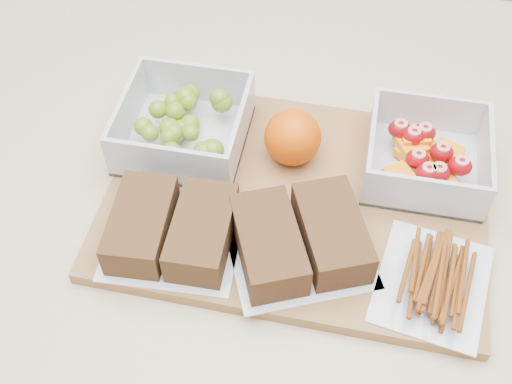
% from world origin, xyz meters
% --- Properties ---
extents(counter, '(1.20, 0.90, 0.90)m').
position_xyz_m(counter, '(0.00, 0.00, 0.45)').
color(counter, beige).
rests_on(counter, ground).
extents(cutting_board, '(0.42, 0.31, 0.02)m').
position_xyz_m(cutting_board, '(0.03, 0.00, 0.91)').
color(cutting_board, olive).
rests_on(cutting_board, counter).
extents(grape_container, '(0.14, 0.14, 0.06)m').
position_xyz_m(grape_container, '(-0.11, 0.06, 0.94)').
color(grape_container, silver).
rests_on(grape_container, cutting_board).
extents(fruit_container, '(0.13, 0.13, 0.06)m').
position_xyz_m(fruit_container, '(0.16, 0.07, 0.94)').
color(fruit_container, silver).
rests_on(fruit_container, cutting_board).
extents(orange, '(0.07, 0.07, 0.07)m').
position_xyz_m(orange, '(0.01, 0.06, 0.95)').
color(orange, '#E55305').
rests_on(orange, cutting_board).
extents(sandwich_bag_left, '(0.15, 0.13, 0.04)m').
position_xyz_m(sandwich_bag_left, '(-0.09, -0.08, 0.94)').
color(sandwich_bag_left, silver).
rests_on(sandwich_bag_left, cutting_board).
extents(sandwich_bag_center, '(0.18, 0.17, 0.04)m').
position_xyz_m(sandwich_bag_center, '(0.04, -0.07, 0.94)').
color(sandwich_bag_center, silver).
rests_on(sandwich_bag_center, cutting_board).
extents(pretzel_bag, '(0.13, 0.14, 0.03)m').
position_xyz_m(pretzel_bag, '(0.18, -0.08, 0.93)').
color(pretzel_bag, silver).
rests_on(pretzel_bag, cutting_board).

